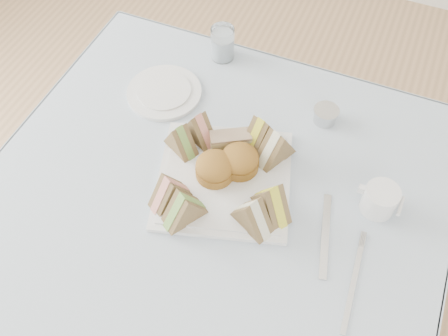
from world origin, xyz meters
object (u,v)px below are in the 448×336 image
at_px(table, 210,275).
at_px(water_glass, 223,43).
at_px(serving_plate, 224,179).
at_px(creamer_jug, 380,200).

xyz_separation_m(table, water_glass, (-0.15, 0.45, 0.42)).
xyz_separation_m(table, serving_plate, (0.01, 0.08, 0.38)).
distance_m(table, creamer_jug, 0.55).
height_order(table, serving_plate, serving_plate).
height_order(table, creamer_jug, creamer_jug).
bearing_deg(water_glass, serving_plate, -66.67).
bearing_deg(serving_plate, water_glass, 97.05).
distance_m(table, serving_plate, 0.39).
bearing_deg(serving_plate, table, -113.56).
relative_size(water_glass, creamer_jug, 1.25).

